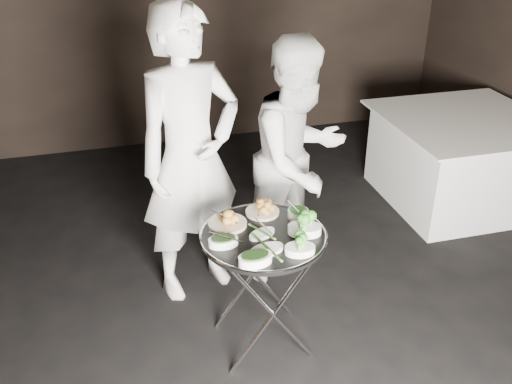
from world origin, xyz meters
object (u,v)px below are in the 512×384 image
object	(u,v)px
tray_stand	(263,285)
serving_tray	(263,236)
waiter_left	(191,158)
waiter_right	(299,160)
dining_table	(460,160)

from	to	relation	value
tray_stand	serving_tray	bearing A→B (deg)	0.00
tray_stand	serving_tray	distance (m)	0.33
tray_stand	serving_tray	world-z (taller)	serving_tray
waiter_left	waiter_right	size ratio (longest dim) A/B	1.15
serving_tray	waiter_left	distance (m)	0.76
waiter_left	dining_table	world-z (taller)	waiter_left
serving_tray	waiter_left	world-z (taller)	waiter_left
waiter_left	serving_tray	bearing A→B (deg)	-87.84
serving_tray	waiter_right	bearing A→B (deg)	57.49
waiter_left	dining_table	distance (m)	2.53
serving_tray	dining_table	distance (m)	2.49
serving_tray	waiter_right	distance (m)	0.86
tray_stand	waiter_left	xyz separation A→B (m)	(-0.27, 0.68, 0.53)
waiter_left	dining_table	xyz separation A→B (m)	(2.39, 0.58, -0.58)
dining_table	serving_tray	bearing A→B (deg)	-149.30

